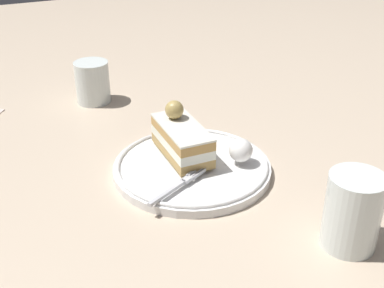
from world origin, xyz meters
TOP-DOWN VIEW (x-y plane):
  - ground_plane at (0.00, 0.00)m, footprint 2.40×2.40m
  - dessert_plate at (0.02, 0.01)m, footprint 0.23×0.23m
  - cake_slice at (-0.01, 0.01)m, footprint 0.12×0.06m
  - whipped_cream_dollop at (0.05, 0.08)m, footprint 0.04×0.04m
  - fork at (0.08, -0.03)m, footprint 0.06×0.10m
  - drink_glass_near at (0.25, 0.12)m, footprint 0.07×0.07m
  - drink_glass_far at (-0.29, -0.06)m, footprint 0.07×0.07m

SIDE VIEW (x-z plane):
  - ground_plane at x=0.00m, z-range 0.00..0.00m
  - dessert_plate at x=0.02m, z-range 0.00..0.02m
  - fork at x=0.08m, z-range 0.02..0.02m
  - whipped_cream_dollop at x=0.05m, z-range 0.02..0.05m
  - drink_glass_far at x=-0.29m, z-range 0.00..0.08m
  - drink_glass_near at x=0.25m, z-range -0.01..0.09m
  - cake_slice at x=-0.01m, z-range 0.01..0.08m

